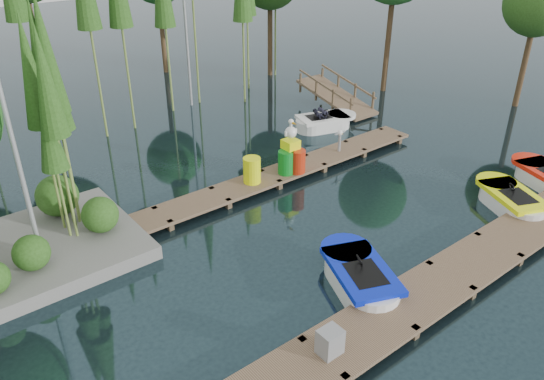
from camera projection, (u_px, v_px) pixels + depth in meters
ground_plane at (269, 236)px, 15.09m from camera, size 90.00×90.00×0.00m
near_dock at (393, 314)px, 11.88m from camera, size 18.00×1.50×0.50m
far_dock at (246, 186)px, 17.25m from camera, size 15.00×1.20×0.50m
lamp_island at (5, 111)px, 11.78m from camera, size 0.30×0.30×7.25m
lamp_rear at (185, 11)px, 22.82m from camera, size 0.30×0.30×7.25m
ramp at (336, 96)px, 24.20m from camera, size 1.50×3.94×1.49m
boat_blue at (360, 278)px, 12.95m from camera, size 2.28×3.15×0.97m
boat_yellow_near at (511, 201)px, 16.31m from camera, size 2.23×2.98×0.92m
boat_white_far at (324, 122)px, 22.12m from camera, size 2.90×1.90×1.26m
utility_cabinet at (330, 342)px, 10.63m from camera, size 0.47×0.40×0.58m
yellow_barrel at (252, 170)px, 17.15m from camera, size 0.57×0.57×0.86m
drum_cluster at (292, 156)px, 17.85m from camera, size 1.07×0.98×1.85m
seagull_post at (340, 137)px, 19.26m from camera, size 0.51×0.28×0.82m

